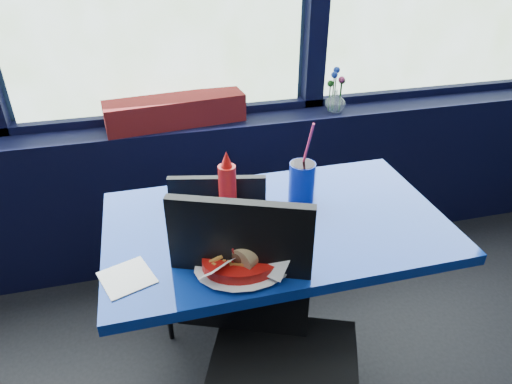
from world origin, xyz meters
The scene contains 10 objects.
window_sill centered at (0.00, 2.87, 0.40)m, with size 5.00×0.26×0.80m, color black.
near_table centered at (0.30, 2.00, 0.57)m, with size 1.20×0.70×0.75m.
chair_near_front centered at (0.17, 1.66, 0.57)m, with size 0.59×0.59×1.00m.
chair_near_back centered at (0.10, 2.29, 0.49)m, with size 0.46×0.46×0.85m.
planter_box centered at (0.04, 2.86, 0.87)m, with size 0.67×0.17×0.13m, color maroon.
flower_vase centered at (0.86, 2.83, 0.87)m, with size 0.14×0.14×0.23m.
food_basket centered at (0.14, 1.79, 0.79)m, with size 0.30×0.30×0.10m.
ketchup_bottle centered at (0.15, 2.12, 0.86)m, with size 0.06×0.06×0.24m.
soda_cup centered at (0.43, 2.11, 0.83)m, with size 0.10×0.10×0.33m.
napkin centered at (-0.22, 1.83, 0.75)m, with size 0.14×0.14×0.00m, color white.
Camera 1 is at (-0.10, 0.73, 1.68)m, focal length 32.00 mm.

